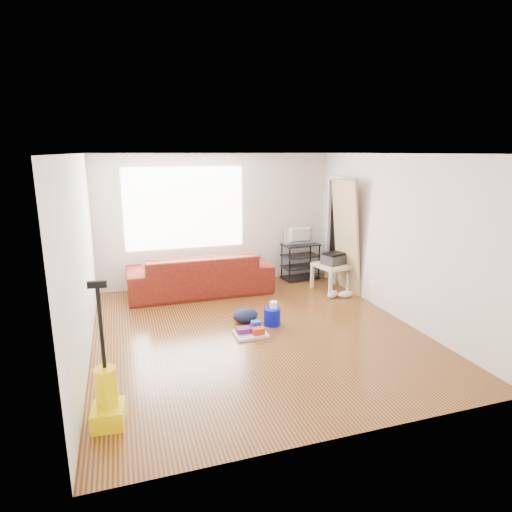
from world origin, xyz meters
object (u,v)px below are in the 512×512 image
object	(u,v)px
cleaning_tray	(251,331)
tv_stand	(300,261)
backpack	(245,322)
bucket	(272,324)
vacuum	(107,398)
side_table	(334,268)
sofa	(201,293)

from	to	relation	value
cleaning_tray	tv_stand	bearing A→B (deg)	52.93
tv_stand	backpack	bearing A→B (deg)	-137.10
bucket	cleaning_tray	xyz separation A→B (m)	(-0.41, -0.26, 0.05)
tv_stand	bucket	bearing A→B (deg)	-127.51
cleaning_tray	bucket	bearing A→B (deg)	32.30
tv_stand	vacuum	size ratio (longest dim) A/B	0.54
side_table	backpack	size ratio (longest dim) A/B	1.84
sofa	vacuum	world-z (taller)	vacuum
cleaning_tray	vacuum	bearing A→B (deg)	-141.34
side_table	backpack	world-z (taller)	side_table
cleaning_tray	vacuum	world-z (taller)	vacuum
backpack	vacuum	xyz separation A→B (m)	(-1.95, -2.00, 0.26)
sofa	side_table	size ratio (longest dim) A/B	3.57
sofa	side_table	bearing A→B (deg)	166.29
sofa	bucket	world-z (taller)	sofa
cleaning_tray	side_table	bearing A→B (deg)	35.58
side_table	cleaning_tray	world-z (taller)	side_table
vacuum	backpack	bearing A→B (deg)	51.33
tv_stand	side_table	bearing A→B (deg)	-75.04
bucket	cleaning_tray	distance (m)	0.48
cleaning_tray	backpack	world-z (taller)	cleaning_tray
sofa	backpack	world-z (taller)	sofa
sofa	vacuum	xyz separation A→B (m)	(-1.55, -3.57, 0.26)
vacuum	side_table	bearing A→B (deg)	42.70
sofa	vacuum	size ratio (longest dim) A/B	1.83
sofa	bucket	size ratio (longest dim) A/B	10.13
sofa	bucket	distance (m)	1.95
sofa	tv_stand	size ratio (longest dim) A/B	3.41
tv_stand	cleaning_tray	bearing A→B (deg)	-131.45
sofa	vacuum	distance (m)	3.90
side_table	bucket	size ratio (longest dim) A/B	2.84
vacuum	sofa	bearing A→B (deg)	72.11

